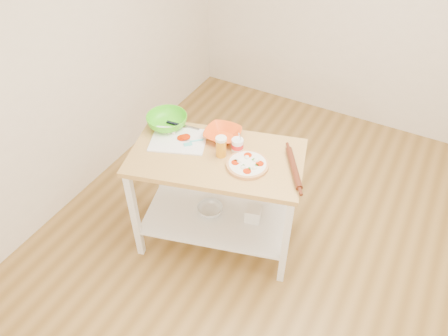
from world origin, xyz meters
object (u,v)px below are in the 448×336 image
beer_pint (221,147)px  orange_bowl (223,134)px  knife (178,125)px  shelf_glass_bowl (210,209)px  cutting_board (178,140)px  rolling_pin (294,168)px  prep_island (217,181)px  yogurt_tub (237,145)px  shelf_bin (253,214)px  green_bowl (167,121)px  spatula (193,142)px  pizza (248,164)px

beer_pint → orange_bowl: bearing=115.7°
knife → shelf_glass_bowl: knife is taller
cutting_board → rolling_pin: size_ratio=1.21×
knife → rolling_pin: (0.96, -0.05, 0.01)m
prep_island → yogurt_tub: 0.34m
shelf_bin → prep_island: bearing=-156.7°
shelf_glass_bowl → orange_bowl: bearing=85.5°
cutting_board → shelf_glass_bowl: cutting_board is taller
green_bowl → shelf_bin: (0.76, -0.01, -0.63)m
cutting_board → shelf_bin: size_ratio=4.00×
orange_bowl → shelf_bin: orange_bowl is taller
green_bowl → shelf_bin: size_ratio=2.55×
knife → yogurt_tub: 0.53m
rolling_pin → orange_bowl: bearing=171.7°
rolling_pin → yogurt_tub: bearing=179.7°
spatula → shelf_bin: size_ratio=1.15×
pizza → orange_bowl: size_ratio=1.11×
yogurt_tub → green_bowl: bearing=179.2°
yogurt_tub → shelf_glass_bowl: bearing=-150.3°
knife → shelf_bin: (0.68, -0.05, -0.60)m
orange_bowl → pizza: bearing=-33.0°
spatula → shelf_bin: bearing=-33.6°
spatula → shelf_glass_bowl: bearing=-50.9°
orange_bowl → shelf_glass_bowl: size_ratio=1.27×
green_bowl → beer_pint: (0.53, -0.10, 0.03)m
prep_island → yogurt_tub: size_ratio=7.45×
beer_pint → rolling_pin: bearing=10.5°
prep_island → orange_bowl: (-0.06, 0.20, 0.28)m
orange_bowl → shelf_glass_bowl: bearing=-94.5°
rolling_pin → shelf_glass_bowl: (-0.61, -0.10, -0.63)m
prep_island → green_bowl: green_bowl is taller
spatula → shelf_glass_bowl: (0.14, -0.02, -0.62)m
knife → rolling_pin: rolling_pin is taller
pizza → shelf_bin: bearing=80.7°
beer_pint → yogurt_tub: (0.08, 0.10, -0.03)m
yogurt_tub → pizza: bearing=-39.3°
orange_bowl → shelf_glass_bowl: orange_bowl is taller
shelf_bin → rolling_pin: bearing=-0.2°
rolling_pin → shelf_bin: size_ratio=3.29×
orange_bowl → yogurt_tub: 0.19m
green_bowl → beer_pint: beer_pint is taller
orange_bowl → green_bowl: size_ratio=0.86×
spatula → shelf_glass_bowl: 0.64m
pizza → shelf_bin: pizza is taller
yogurt_tub → shelf_bin: yogurt_tub is taller
pizza → orange_bowl: bearing=147.0°
beer_pint → shelf_bin: (0.23, 0.10, -0.66)m
pizza → yogurt_tub: (-0.14, 0.11, 0.04)m
shelf_bin → shelf_glass_bowl: bearing=-163.1°
shelf_glass_bowl → pizza: bearing=-1.6°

